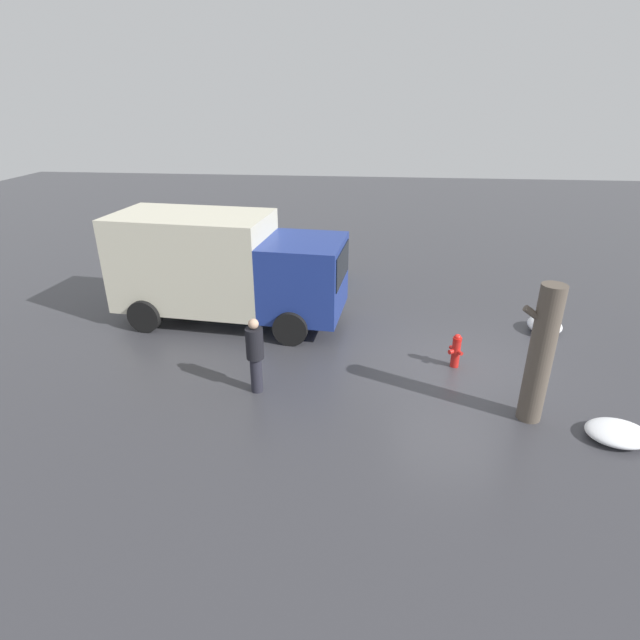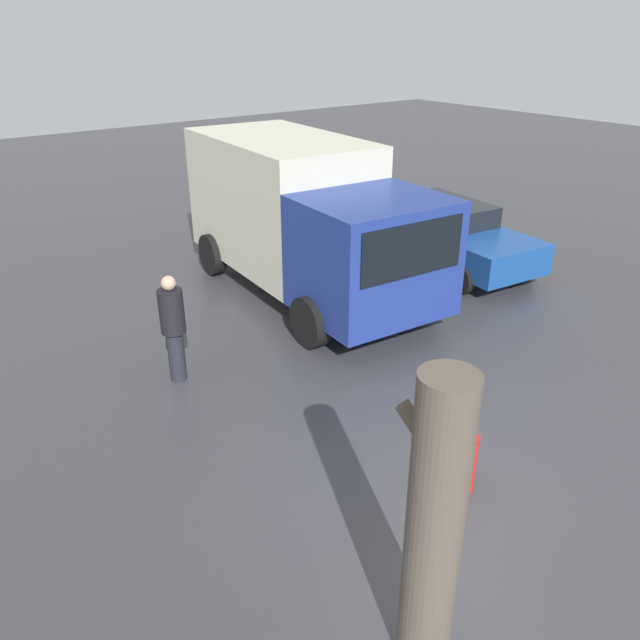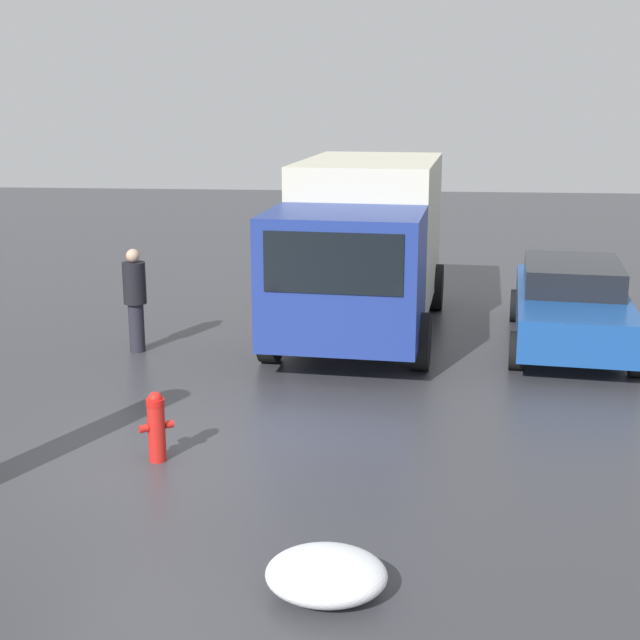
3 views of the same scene
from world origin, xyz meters
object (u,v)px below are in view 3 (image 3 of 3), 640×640
Objects in this scene: fire_hydrant at (156,425)px; pedestrian at (135,296)px; delivery_truck at (364,242)px; parked_car at (571,303)px.

pedestrian is at bearing -13.72° from fire_hydrant.
fire_hydrant is at bearing 75.94° from delivery_truck.
pedestrian is (-1.65, 3.66, -0.68)m from delivery_truck.
parked_car reaches higher than fire_hydrant.
fire_hydrant is 0.13× the size of delivery_truck.
parked_car is (-0.61, -3.53, -0.88)m from delivery_truck.
pedestrian is at bearing 14.99° from parked_car.
delivery_truck is 3.74× the size of pedestrian.
pedestrian reaches higher than fire_hydrant.
fire_hydrant is at bearing 11.55° from pedestrian.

